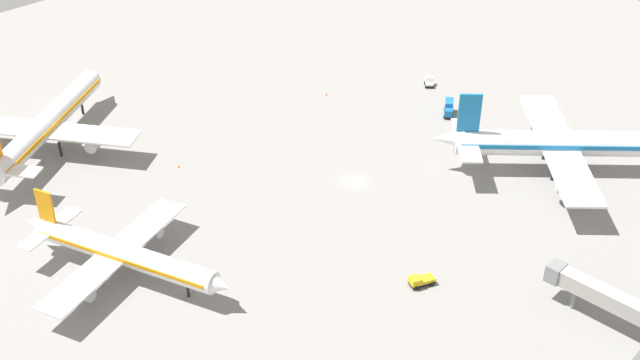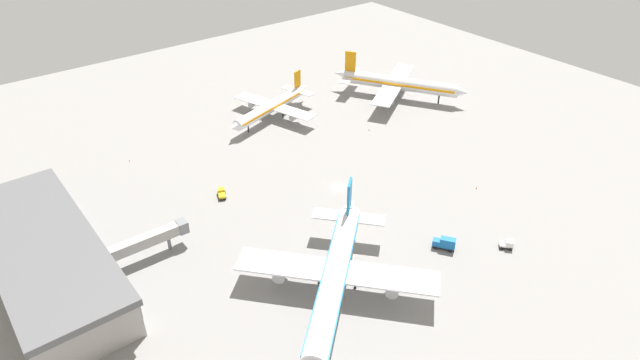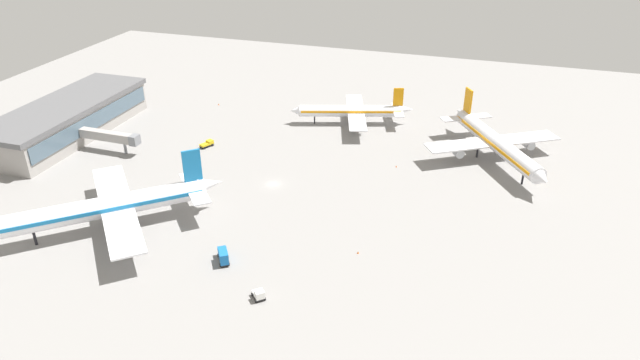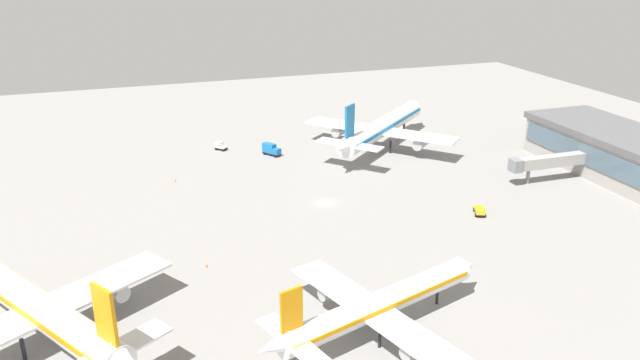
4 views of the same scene
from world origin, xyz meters
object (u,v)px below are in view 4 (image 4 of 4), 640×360
at_px(airplane_at_gate, 378,305).
at_px(airplane_taxiing, 34,305).
at_px(catering_truck, 271,149).
at_px(airplane_distant, 382,127).
at_px(safety_cone_far_side, 207,266).
at_px(baggage_tug, 220,146).
at_px(safety_cone_near_gate, 175,180).
at_px(pushback_tractor, 480,211).

relative_size(airplane_at_gate, airplane_taxiing, 0.89).
height_order(airplane_taxiing, catering_truck, airplane_taxiing).
relative_size(airplane_at_gate, catering_truck, 7.32).
distance_m(airplane_distant, safety_cone_far_side, 81.56).
bearing_deg(baggage_tug, airplane_distant, -149.84).
bearing_deg(safety_cone_near_gate, safety_cone_far_side, -179.71).
xyz_separation_m(airplane_taxiing, catering_truck, (72.96, -55.19, -4.19)).
height_order(airplane_taxiing, safety_cone_far_side, airplane_taxiing).
relative_size(airplane_taxiing, airplane_distant, 1.01).
bearing_deg(airplane_at_gate, pushback_tractor, 22.53).
relative_size(airplane_taxiing, baggage_tug, 12.69).
bearing_deg(catering_truck, airplane_at_gate, -37.70).
distance_m(airplane_taxiing, safety_cone_near_gate, 66.58).
bearing_deg(pushback_tractor, airplane_taxiing, -53.20).
distance_m(catering_truck, safety_cone_near_gate, 30.77).
distance_m(pushback_tractor, catering_truck, 63.99).
distance_m(airplane_at_gate, baggage_tug, 97.58).
distance_m(airplane_taxiing, baggage_tug, 92.90).
relative_size(airplane_distant, safety_cone_near_gate, 77.64).
height_order(airplane_distant, pushback_tractor, airplane_distant).
relative_size(catering_truck, baggage_tug, 1.54).
relative_size(pushback_tractor, catering_truck, 0.84).
xyz_separation_m(airplane_distant, catering_truck, (4.15, 32.17, -4.63)).
height_order(pushback_tractor, safety_cone_far_side, pushback_tractor).
bearing_deg(airplane_at_gate, baggage_tug, 76.29).
xyz_separation_m(airplane_at_gate, safety_cone_near_gate, (75.39, 21.72, -4.45)).
bearing_deg(safety_cone_far_side, catering_truck, -25.31).
bearing_deg(safety_cone_near_gate, airplane_at_gate, -163.93).
relative_size(airplane_distant, pushback_tractor, 9.72).
bearing_deg(pushback_tractor, airplane_at_gate, -24.83).
bearing_deg(airplane_taxiing, safety_cone_far_side, -94.93).
distance_m(airplane_at_gate, safety_cone_far_side, 36.20).
height_order(airplane_at_gate, airplane_distant, airplane_distant).
height_order(airplane_taxiing, baggage_tug, airplane_taxiing).
distance_m(airplane_taxiing, airplane_distant, 111.21).
relative_size(airplane_at_gate, baggage_tug, 11.24).
bearing_deg(catering_truck, airplane_taxiing, -70.62).
distance_m(airplane_at_gate, catering_truck, 88.07).
xyz_separation_m(airplane_distant, pushback_tractor, (-50.80, -0.61, -5.36)).
bearing_deg(safety_cone_near_gate, airplane_distant, -82.22).
height_order(airplane_taxiing, airplane_distant, airplane_distant).
relative_size(pushback_tractor, baggage_tug, 1.29).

